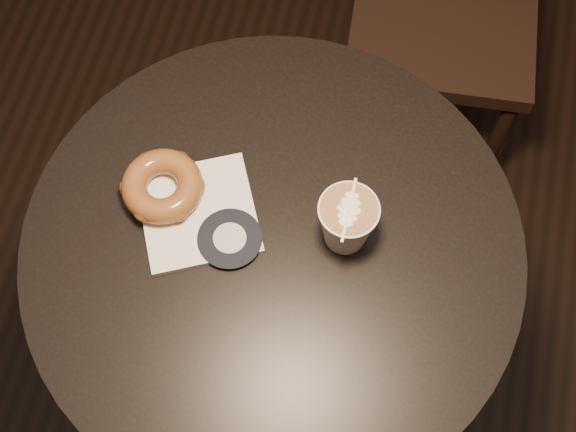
{
  "coord_description": "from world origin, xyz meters",
  "views": [
    {
      "loc": [
        0.11,
        -0.4,
        1.77
      ],
      "look_at": [
        0.01,
        0.03,
        0.79
      ],
      "focal_mm": 50.0,
      "sensor_mm": 36.0,
      "label": 1
    }
  ],
  "objects_px": {
    "pastry_bag": "(198,213)",
    "latte_cup": "(347,223)",
    "cafe_table": "(275,290)",
    "doughnut": "(162,186)"
  },
  "relations": [
    {
      "from": "doughnut",
      "to": "cafe_table",
      "type": "bearing_deg",
      "value": -13.05
    },
    {
      "from": "pastry_bag",
      "to": "latte_cup",
      "type": "bearing_deg",
      "value": -22.35
    },
    {
      "from": "cafe_table",
      "to": "latte_cup",
      "type": "relative_size",
      "value": 8.23
    },
    {
      "from": "pastry_bag",
      "to": "doughnut",
      "type": "xyz_separation_m",
      "value": [
        -0.06,
        0.02,
        0.02
      ]
    },
    {
      "from": "latte_cup",
      "to": "pastry_bag",
      "type": "bearing_deg",
      "value": -176.27
    },
    {
      "from": "pastry_bag",
      "to": "doughnut",
      "type": "bearing_deg",
      "value": 135.29
    },
    {
      "from": "pastry_bag",
      "to": "latte_cup",
      "type": "height_order",
      "value": "latte_cup"
    },
    {
      "from": "pastry_bag",
      "to": "doughnut",
      "type": "height_order",
      "value": "doughnut"
    },
    {
      "from": "latte_cup",
      "to": "doughnut",
      "type": "bearing_deg",
      "value": 178.87
    },
    {
      "from": "cafe_table",
      "to": "pastry_bag",
      "type": "bearing_deg",
      "value": 169.81
    }
  ]
}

